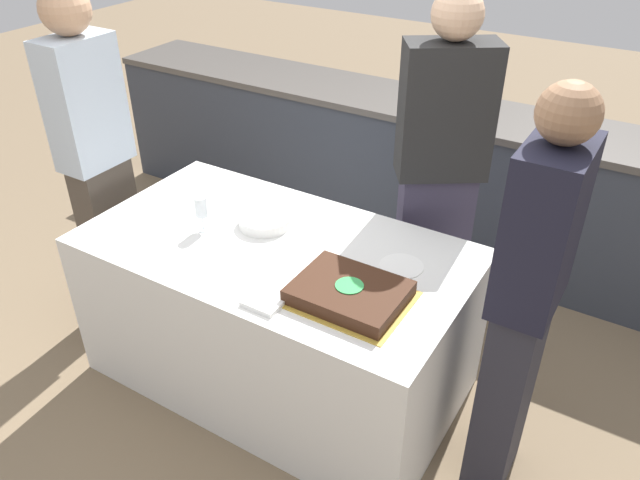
# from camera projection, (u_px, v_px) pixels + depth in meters

# --- Properties ---
(ground_plane) EXTENTS (14.00, 14.00, 0.00)m
(ground_plane) POSITION_uv_depth(u_px,v_px,m) (281.00, 373.00, 3.09)
(ground_plane) COLOR #7A664C
(back_counter) EXTENTS (4.40, 0.58, 0.92)m
(back_counter) POSITION_uv_depth(u_px,v_px,m) (416.00, 171.00, 3.95)
(back_counter) COLOR #333842
(back_counter) RESTS_ON ground_plane
(dining_table) EXTENTS (1.69, 0.93, 0.76)m
(dining_table) POSITION_uv_depth(u_px,v_px,m) (278.00, 313.00, 2.89)
(dining_table) COLOR white
(dining_table) RESTS_ON ground_plane
(cake) EXTENTS (0.45, 0.36, 0.07)m
(cake) POSITION_uv_depth(u_px,v_px,m) (349.00, 293.00, 2.35)
(cake) COLOR gold
(cake) RESTS_ON dining_table
(plate_stack) EXTENTS (0.24, 0.24, 0.05)m
(plate_stack) POSITION_uv_depth(u_px,v_px,m) (265.00, 220.00, 2.81)
(plate_stack) COLOR white
(plate_stack) RESTS_ON dining_table
(wine_glass) EXTENTS (0.06, 0.06, 0.17)m
(wine_glass) POSITION_uv_depth(u_px,v_px,m) (201.00, 208.00, 2.72)
(wine_glass) COLOR white
(wine_glass) RESTS_ON dining_table
(side_plate_near_cake) EXTENTS (0.18, 0.18, 0.00)m
(side_plate_near_cake) POSITION_uv_depth(u_px,v_px,m) (402.00, 266.00, 2.54)
(side_plate_near_cake) COLOR white
(side_plate_near_cake) RESTS_ON dining_table
(utensil_pile) EXTENTS (0.15, 0.10, 0.02)m
(utensil_pile) POSITION_uv_depth(u_px,v_px,m) (263.00, 303.00, 2.33)
(utensil_pile) COLOR white
(utensil_pile) RESTS_ON dining_table
(person_cutting_cake) EXTENTS (0.45, 0.39, 1.75)m
(person_cutting_cake) POSITION_uv_depth(u_px,v_px,m) (439.00, 177.00, 2.89)
(person_cutting_cake) COLOR #383347
(person_cutting_cake) RESTS_ON ground_plane
(person_seated_left) EXTENTS (0.23, 0.34, 1.73)m
(person_seated_left) POSITION_uv_depth(u_px,v_px,m) (96.00, 156.00, 3.06)
(person_seated_left) COLOR #4C4238
(person_seated_left) RESTS_ON ground_plane
(person_seated_right) EXTENTS (0.20, 0.35, 1.67)m
(person_seated_right) POSITION_uv_depth(u_px,v_px,m) (525.00, 306.00, 2.16)
(person_seated_right) COLOR #282833
(person_seated_right) RESTS_ON ground_plane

